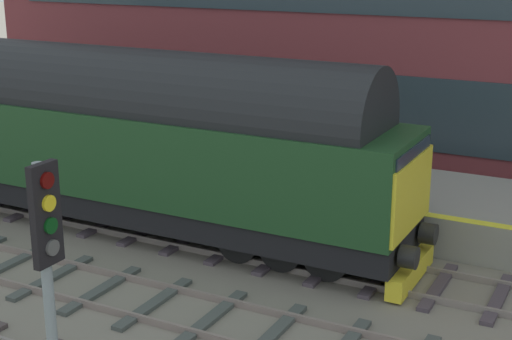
{
  "coord_description": "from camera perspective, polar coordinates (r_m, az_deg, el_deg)",
  "views": [
    {
      "loc": [
        -14.99,
        -9.05,
        7.02
      ],
      "look_at": [
        0.2,
        -1.11,
        1.99
      ],
      "focal_mm": 53.26,
      "sensor_mm": 36.0,
      "label": 1
    }
  ],
  "objects": [
    {
      "name": "ground_plane",
      "position": [
        18.86,
        -3.29,
        -5.51
      ],
      "size": [
        140.0,
        140.0,
        0.0
      ],
      "primitive_type": "plane",
      "color": "slate",
      "rests_on": "ground"
    },
    {
      "name": "track_main",
      "position": [
        18.84,
        -3.3,
        -5.36
      ],
      "size": [
        2.5,
        60.0,
        0.15
      ],
      "color": "gray",
      "rests_on": "ground"
    },
    {
      "name": "track_adjacent_west",
      "position": [
        16.22,
        -9.65,
        -9.31
      ],
      "size": [
        2.5,
        60.0,
        0.15
      ],
      "color": "gray",
      "rests_on": "ground"
    },
    {
      "name": "station_platform",
      "position": [
        21.68,
        1.55,
        -1.15
      ],
      "size": [
        4.0,
        44.0,
        1.01
      ],
      "color": "gray",
      "rests_on": "ground"
    },
    {
      "name": "diesel_locomotive",
      "position": [
        20.38,
        -13.11,
        3.07
      ],
      "size": [
        2.74,
        18.28,
        4.68
      ],
      "color": "black",
      "rests_on": "ground"
    },
    {
      "name": "signal_post_mid",
      "position": [
        9.71,
        -15.22,
        -8.63
      ],
      "size": [
        0.44,
        0.22,
        4.62
      ],
      "color": "gray",
      "rests_on": "ground"
    },
    {
      "name": "waiting_passenger",
      "position": [
        22.5,
        -4.01,
        3.41
      ],
      "size": [
        0.41,
        0.5,
        1.64
      ],
      "rotation": [
        0.0,
        0.0,
        1.34
      ],
      "color": "#36313D",
      "rests_on": "station_platform"
    }
  ]
}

